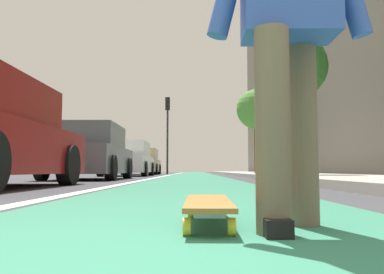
% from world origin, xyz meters
% --- Properties ---
extents(ground_plane, '(80.00, 80.00, 0.00)m').
position_xyz_m(ground_plane, '(10.00, 0.00, 0.00)').
color(ground_plane, '#38383D').
extents(bike_lane_paint, '(56.00, 2.21, 0.00)m').
position_xyz_m(bike_lane_paint, '(24.00, 0.00, 0.00)').
color(bike_lane_paint, '#2D7256').
rests_on(bike_lane_paint, ground).
extents(lane_stripe_white, '(52.00, 0.16, 0.01)m').
position_xyz_m(lane_stripe_white, '(20.00, 1.25, 0.00)').
color(lane_stripe_white, silver).
rests_on(lane_stripe_white, ground).
extents(sidewalk_curb, '(52.00, 3.20, 0.13)m').
position_xyz_m(sidewalk_curb, '(18.00, -3.37, 0.06)').
color(sidewalk_curb, '#9E9B93').
rests_on(sidewalk_curb, ground).
extents(building_facade, '(40.00, 1.20, 13.10)m').
position_xyz_m(building_facade, '(22.00, -6.16, 6.55)').
color(building_facade, '#5F574D').
rests_on(building_facade, ground).
extents(skateboard, '(0.84, 0.21, 0.11)m').
position_xyz_m(skateboard, '(1.33, -0.09, 0.09)').
color(skateboard, yellow).
rests_on(skateboard, ground).
extents(skater_person, '(0.46, 0.72, 1.64)m').
position_xyz_m(skater_person, '(1.18, -0.44, 0.94)').
color(skater_person, brown).
rests_on(skater_person, ground).
extents(parked_car_mid, '(4.10, 1.90, 1.47)m').
position_xyz_m(parked_car_mid, '(10.59, 2.82, 0.70)').
color(parked_car_mid, '#4C5156').
rests_on(parked_car_mid, ground).
extents(parked_car_far, '(4.50, 1.99, 1.46)m').
position_xyz_m(parked_car_far, '(17.25, 2.86, 0.70)').
color(parked_car_far, silver).
rests_on(parked_car_far, ground).
extents(parked_car_end, '(4.55, 2.04, 1.47)m').
position_xyz_m(parked_car_end, '(23.36, 3.01, 0.70)').
color(parked_car_end, tan).
rests_on(parked_car_end, ground).
extents(traffic_light, '(0.33, 0.28, 4.80)m').
position_xyz_m(traffic_light, '(25.04, 1.65, 3.28)').
color(traffic_light, '#2D2D2D').
rests_on(traffic_light, ground).
extents(street_tree_mid, '(1.83, 1.83, 4.17)m').
position_xyz_m(street_tree_mid, '(11.25, -2.97, 3.17)').
color(street_tree_mid, brown).
rests_on(street_tree_mid, ground).
extents(street_tree_far, '(1.90, 1.90, 4.08)m').
position_xyz_m(street_tree_far, '(18.86, -2.97, 3.08)').
color(street_tree_far, brown).
rests_on(street_tree_far, ground).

